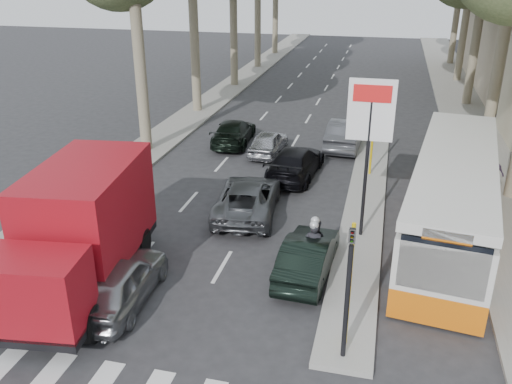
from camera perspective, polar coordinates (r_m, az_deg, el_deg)
ground at (r=15.63m, az=-2.57°, el=-11.95°), size 120.00×120.00×0.00m
sidewalk_right at (r=38.60m, az=20.93°, el=8.33°), size 3.20×70.00×0.12m
median_left at (r=42.84m, az=-2.40°, el=11.19°), size 2.40×64.00×0.12m
traffic_island at (r=24.89m, az=11.83°, el=1.73°), size 1.50×26.00×0.16m
billboard at (r=18.03m, az=11.79°, el=5.66°), size 1.50×12.10×5.60m
traffic_light_island at (r=12.56m, az=9.79°, el=-8.39°), size 0.16×0.41×3.60m
silver_hatchback at (r=15.86m, az=-14.10°, el=-9.13°), size 1.83×4.15×1.39m
dark_hatchback at (r=16.79m, az=5.48°, el=-6.71°), size 1.58×4.00×1.30m
queue_car_a at (r=20.61m, az=-0.89°, el=-0.62°), size 2.70×4.97×1.32m
queue_car_b at (r=24.27m, az=4.18°, el=3.13°), size 2.28×4.82×1.36m
queue_car_c at (r=27.16m, az=1.31°, el=5.25°), size 1.59×3.63×1.22m
queue_car_d at (r=28.51m, az=9.43°, el=6.12°), size 1.84×4.66×1.51m
queue_car_e at (r=28.75m, az=-2.37°, el=6.33°), size 2.11×4.54×1.28m
red_truck at (r=16.38m, az=-17.95°, el=-3.71°), size 3.33×6.96×3.57m
city_bus at (r=19.75m, az=19.97°, el=-0.29°), size 3.94×11.63×3.01m
motorcycle at (r=16.98m, az=6.08°, el=-5.70°), size 0.79×2.13×1.81m
pedestrian_near at (r=24.08m, az=23.50°, el=1.94°), size 1.18×1.08×1.84m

